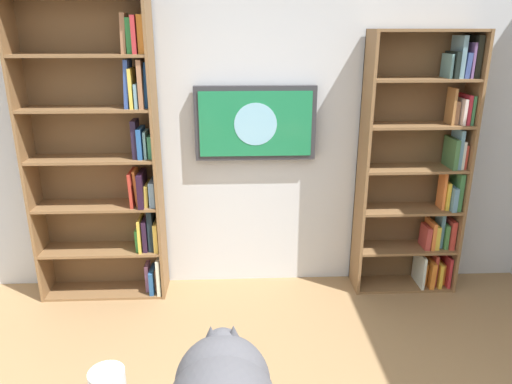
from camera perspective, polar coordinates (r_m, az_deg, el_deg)
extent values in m
cube|color=silver|center=(3.64, -0.14, 8.85)|extent=(4.52, 0.06, 2.70)
cube|color=brown|center=(3.93, 23.56, 2.69)|extent=(0.02, 0.28, 1.99)
cube|color=brown|center=(3.66, 12.64, 2.72)|extent=(0.02, 0.28, 1.99)
cube|color=brown|center=(3.90, 17.63, 3.27)|extent=(0.79, 0.01, 1.99)
cube|color=brown|center=(4.14, 16.89, -10.46)|extent=(0.75, 0.27, 0.02)
cube|color=brown|center=(4.00, 17.33, -6.34)|extent=(0.75, 0.27, 0.02)
cube|color=brown|center=(3.88, 17.80, -1.94)|extent=(0.75, 0.27, 0.02)
cube|color=brown|center=(3.78, 18.30, 2.72)|extent=(0.75, 0.27, 0.02)
cube|color=brown|center=(3.70, 18.82, 7.60)|extent=(0.75, 0.27, 0.02)
cube|color=brown|center=(3.66, 19.36, 12.63)|extent=(0.75, 0.27, 0.02)
cube|color=brown|center=(3.64, 19.95, 17.74)|extent=(0.75, 0.27, 0.02)
cube|color=#BE2E33|center=(4.21, 21.65, -8.45)|extent=(0.02, 0.23, 0.25)
cube|color=orange|center=(4.22, 21.18, -8.92)|extent=(0.04, 0.12, 0.18)
cube|color=gold|center=(4.19, 20.73, -8.86)|extent=(0.03, 0.23, 0.20)
cube|color=#B23C2F|center=(4.17, 20.33, -8.44)|extent=(0.02, 0.18, 0.27)
cube|color=orange|center=(4.15, 19.93, -8.87)|extent=(0.04, 0.22, 0.22)
cube|color=orange|center=(4.15, 19.29, -9.05)|extent=(0.04, 0.12, 0.19)
cube|color=silver|center=(4.11, 18.94, -8.63)|extent=(0.02, 0.24, 0.27)
cube|color=#BA3A30|center=(4.09, 22.03, -4.42)|extent=(0.04, 0.21, 0.23)
cube|color=#437F3F|center=(4.07, 21.53, -4.73)|extent=(0.03, 0.16, 0.20)
cube|color=#598FA5|center=(4.04, 21.09, -4.11)|extent=(0.03, 0.13, 0.29)
cube|color=gold|center=(4.04, 20.50, -4.80)|extent=(0.03, 0.19, 0.19)
cube|color=orange|center=(4.02, 20.10, -4.65)|extent=(0.03, 0.19, 0.22)
cube|color=#B13E37|center=(4.00, 19.61, -5.02)|extent=(0.05, 0.16, 0.18)
cube|color=#3C7B44|center=(3.95, 22.83, 0.24)|extent=(0.03, 0.19, 0.29)
cube|color=#5E8CA5|center=(3.95, 22.20, -0.51)|extent=(0.04, 0.22, 0.18)
cube|color=yellow|center=(3.93, 21.71, -0.31)|extent=(0.03, 0.14, 0.21)
cube|color=orange|center=(3.91, 21.36, 0.26)|extent=(0.02, 0.12, 0.29)
cube|color=#BE3E30|center=(3.88, 23.43, 4.05)|extent=(0.02, 0.16, 0.18)
cube|color=silver|center=(3.88, 23.08, 4.29)|extent=(0.02, 0.19, 0.21)
cube|color=#6191A8|center=(3.84, 22.87, 4.85)|extent=(0.03, 0.17, 0.29)
cube|color=#416F40|center=(3.84, 22.30, 4.40)|extent=(0.03, 0.22, 0.22)
cube|color=#3B7B4A|center=(3.83, 24.01, 9.05)|extent=(0.02, 0.20, 0.21)
cube|color=#B82A38|center=(3.82, 23.63, 9.12)|extent=(0.03, 0.20, 0.21)
cube|color=beige|center=(3.80, 23.21, 8.91)|extent=(0.02, 0.19, 0.18)
cube|color=#946A4D|center=(3.79, 22.61, 8.82)|extent=(0.03, 0.12, 0.17)
cube|color=#A06B39|center=(3.75, 22.30, 9.50)|extent=(0.02, 0.14, 0.26)
cube|color=black|center=(3.79, 24.60, 14.54)|extent=(0.04, 0.18, 0.29)
cube|color=#714F85|center=(3.77, 24.05, 14.22)|extent=(0.02, 0.19, 0.24)
cube|color=#384B8B|center=(3.75, 23.54, 13.76)|extent=(0.04, 0.19, 0.17)
cube|color=#6B95A4|center=(3.74, 23.02, 14.69)|extent=(0.03, 0.20, 0.29)
cube|color=black|center=(3.72, 22.41, 13.92)|extent=(0.03, 0.20, 0.18)
cube|color=#699FA3|center=(3.71, 21.90, 13.85)|extent=(0.02, 0.17, 0.16)
cube|color=brown|center=(3.55, -11.78, 3.99)|extent=(0.02, 0.28, 2.19)
cube|color=brown|center=(3.81, -25.63, 3.52)|extent=(0.02, 0.28, 2.19)
cube|color=brown|center=(3.78, -18.41, 4.30)|extent=(0.95, 0.01, 2.19)
cube|color=brown|center=(4.06, -17.31, -11.18)|extent=(0.90, 0.27, 0.02)
cube|color=brown|center=(3.89, -17.82, -6.55)|extent=(0.90, 0.27, 0.02)
cube|color=brown|center=(3.76, -18.37, -1.55)|extent=(0.90, 0.27, 0.02)
cube|color=brown|center=(3.65, -18.95, 3.77)|extent=(0.90, 0.27, 0.02)
cube|color=brown|center=(3.58, -19.57, 9.36)|extent=(0.90, 0.27, 0.02)
cube|color=brown|center=(3.55, -20.22, 15.11)|extent=(0.90, 0.27, 0.02)
cube|color=silver|center=(3.88, -11.42, -9.47)|extent=(0.03, 0.22, 0.29)
cube|color=#9F6448|center=(3.93, -11.77, -10.06)|extent=(0.02, 0.13, 0.18)
cube|color=#25538A|center=(3.91, -12.24, -10.15)|extent=(0.03, 0.20, 0.19)
cube|color=#815379|center=(3.93, -12.79, -9.79)|extent=(0.03, 0.12, 0.22)
cube|color=#EABC49|center=(3.75, -11.73, -4.97)|extent=(0.03, 0.22, 0.22)
cube|color=black|center=(3.73, -12.38, -4.26)|extent=(0.04, 0.17, 0.33)
cube|color=#27162D|center=(3.75, -13.02, -4.85)|extent=(0.03, 0.18, 0.25)
cube|color=gold|center=(3.76, -13.57, -4.79)|extent=(0.02, 0.22, 0.25)
cube|color=#33863C|center=(3.78, -13.92, -5.40)|extent=(0.02, 0.15, 0.17)
cube|color=#6E8EA6|center=(3.62, -12.16, 0.01)|extent=(0.04, 0.20, 0.19)
cube|color=gold|center=(3.65, -12.80, -0.14)|extent=(0.03, 0.20, 0.16)
cube|color=black|center=(3.62, -13.46, 0.41)|extent=(0.04, 0.23, 0.25)
cube|color=orange|center=(3.64, -14.04, 0.60)|extent=(0.03, 0.15, 0.27)
cube|color=#B23225|center=(3.65, -14.51, 0.53)|extent=(0.03, 0.23, 0.26)
cube|color=#337A51|center=(3.54, -12.41, 5.43)|extent=(0.03, 0.17, 0.16)
cube|color=#669EA6|center=(3.53, -12.99, 5.63)|extent=(0.02, 0.16, 0.20)
cube|color=#25569C|center=(3.55, -13.55, 5.82)|extent=(0.03, 0.21, 0.22)
cube|color=#21182D|center=(3.54, -14.21, 6.20)|extent=(0.04, 0.15, 0.27)
cube|color=#215297|center=(3.46, -12.92, 12.40)|extent=(0.03, 0.14, 0.31)
cube|color=#9B6948|center=(3.46, -13.43, 12.53)|extent=(0.03, 0.23, 0.33)
cube|color=#6A99AB|center=(3.49, -13.90, 11.21)|extent=(0.02, 0.22, 0.17)
cube|color=#E4C348|center=(3.48, -14.54, 11.99)|extent=(0.02, 0.21, 0.27)
cube|color=#304B95|center=(3.48, -15.06, 12.42)|extent=(0.05, 0.18, 0.33)
cube|color=orange|center=(3.45, -13.46, 17.89)|extent=(0.04, 0.18, 0.25)
cube|color=#B42E33|center=(3.45, -14.17, 17.80)|extent=(0.03, 0.21, 0.24)
cube|color=#2E853E|center=(3.47, -14.78, 17.64)|extent=(0.04, 0.16, 0.23)
cube|color=#A26E4B|center=(3.47, -15.48, 17.82)|extent=(0.04, 0.12, 0.26)
cube|color=#333338|center=(3.57, -0.12, 8.23)|extent=(0.90, 0.06, 0.55)
cube|color=#1E7F4C|center=(3.53, -0.10, 8.13)|extent=(0.83, 0.01, 0.48)
cylinder|color=#8CCCEA|center=(3.53, -0.09, 8.11)|extent=(0.32, 0.00, 0.32)
ellipsoid|color=#4C4C51|center=(1.49, -4.01, -21.96)|extent=(0.28, 0.28, 0.28)
sphere|color=#4C4C51|center=(1.49, -4.02, -18.16)|extent=(0.12, 0.12, 0.12)
cone|color=#4C4C51|center=(1.46, -2.70, -16.74)|extent=(0.05, 0.05, 0.07)
cone|color=#4C4C51|center=(1.47, -5.42, -16.75)|extent=(0.05, 0.05, 0.07)
cone|color=beige|center=(1.46, -2.70, -17.03)|extent=(0.03, 0.03, 0.05)
cone|color=beige|center=(1.46, -5.42, -17.05)|extent=(0.03, 0.03, 0.05)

